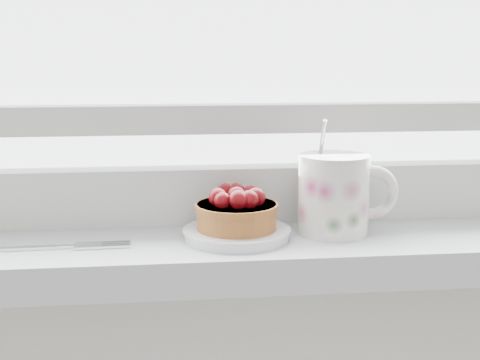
{
  "coord_description": "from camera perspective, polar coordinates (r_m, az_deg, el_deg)",
  "views": [
    {
      "loc": [
        -0.09,
        1.15,
        1.15
      ],
      "look_at": [
        -0.01,
        1.88,
        1.01
      ],
      "focal_mm": 50.0,
      "sensor_mm": 36.0,
      "label": 1
    }
  ],
  "objects": [
    {
      "name": "saucer",
      "position": [
        0.77,
        -0.29,
        -4.61
      ],
      "size": [
        0.12,
        0.12,
        0.01
      ],
      "primitive_type": "cylinder",
      "color": "silver",
      "rests_on": "windowsill"
    },
    {
      "name": "fork",
      "position": [
        0.76,
        -16.63,
        -5.53
      ],
      "size": [
        0.19,
        0.02,
        0.0
      ],
      "color": "silver",
      "rests_on": "windowsill"
    },
    {
      "name": "raspberry_tart",
      "position": [
        0.76,
        -0.29,
        -2.57
      ],
      "size": [
        0.09,
        0.09,
        0.05
      ],
      "color": "brown",
      "rests_on": "saucer"
    },
    {
      "name": "floral_mug",
      "position": [
        0.79,
        8.21,
        -1.08
      ],
      "size": [
        0.12,
        0.09,
        0.13
      ],
      "color": "silver",
      "rests_on": "windowsill"
    }
  ]
}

